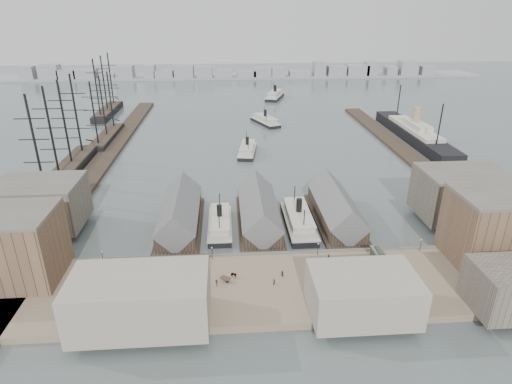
{
  "coord_description": "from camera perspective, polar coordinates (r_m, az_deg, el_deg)",
  "views": [
    {
      "loc": [
        -10.12,
        -110.11,
        67.48
      ],
      "look_at": [
        0.0,
        30.0,
        6.0
      ],
      "focal_mm": 30.0,
      "sensor_mm": 36.0,
      "label": 1
    }
  ],
  "objects": [
    {
      "name": "sailing_ship_far",
      "position": [
        307.97,
        -19.15,
        10.22
      ],
      "size": [
        9.3,
        51.65,
        38.22
      ],
      "color": "black",
      "rests_on": "ground"
    },
    {
      "name": "pedestrian_1",
      "position": [
        112.95,
        -20.21,
        -12.95
      ],
      "size": [
        0.88,
        1.0,
        1.73
      ],
      "primitive_type": "imported",
      "rotation": [
        0.0,
        0.0,
        5.03
      ],
      "color": "black",
      "rests_on": "quay"
    },
    {
      "name": "lamp_post_near_w",
      "position": [
        120.81,
        -5.9,
        -7.81
      ],
      "size": [
        0.44,
        0.44,
        3.92
      ],
      "color": "black",
      "rests_on": "quay"
    },
    {
      "name": "ground",
      "position": [
        129.54,
        0.97,
        -7.76
      ],
      "size": [
        900.0,
        900.0,
        0.0
      ],
      "primitive_type": "plane",
      "color": "#495454",
      "rests_on": "ground"
    },
    {
      "name": "ocean_steamer",
      "position": [
        249.83,
        20.33,
        7.4
      ],
      "size": [
        12.12,
        88.54,
        17.71
      ],
      "color": "black",
      "rests_on": "ground"
    },
    {
      "name": "lamp_post_near_e",
      "position": [
        123.3,
        8.29,
        -7.24
      ],
      "size": [
        0.44,
        0.44,
        3.92
      ],
      "color": "black",
      "rests_on": "quay"
    },
    {
      "name": "horse_cart_center",
      "position": [
        113.43,
        -3.28,
        -11.14
      ],
      "size": [
        4.76,
        3.76,
        1.73
      ],
      "rotation": [
        0.0,
        0.0,
        0.98
      ],
      "color": "black",
      "rests_on": "quay"
    },
    {
      "name": "pedestrian_4",
      "position": [
        114.57,
        3.55,
        -10.79
      ],
      "size": [
        0.86,
        0.64,
        1.58
      ],
      "primitive_type": "imported",
      "rotation": [
        0.0,
        0.0,
        6.09
      ],
      "color": "black",
      "rests_on": "quay"
    },
    {
      "name": "pedestrian_7",
      "position": [
        115.5,
        18.77,
        -11.81
      ],
      "size": [
        1.29,
        1.3,
        1.8
      ],
      "primitive_type": "imported",
      "rotation": [
        0.0,
        0.0,
        5.49
      ],
      "color": "black",
      "rests_on": "quay"
    },
    {
      "name": "ferry_shed_west",
      "position": [
        142.57,
        -10.11,
        -2.91
      ],
      "size": [
        14.0,
        42.0,
        12.6
      ],
      "color": "#2D231C",
      "rests_on": "ground"
    },
    {
      "name": "horse_cart_right",
      "position": [
        113.08,
        16.34,
        -12.39
      ],
      "size": [
        4.74,
        2.72,
        1.44
      ],
      "rotation": [
        0.0,
        0.0,
        1.27
      ],
      "color": "black",
      "rests_on": "quay"
    },
    {
      "name": "ferry_shed_center",
      "position": [
        142.05,
        0.38,
        -2.62
      ],
      "size": [
        14.0,
        42.0,
        12.6
      ],
      "color": "#2D231C",
      "rests_on": "ground"
    },
    {
      "name": "ferry_docked_west",
      "position": [
        140.79,
        -4.84,
        -4.11
      ],
      "size": [
        7.61,
        25.36,
        9.06
      ],
      "color": "black",
      "rests_on": "ground"
    },
    {
      "name": "lamp_post_far_w",
      "position": [
        125.65,
        -19.83,
        -7.9
      ],
      "size": [
        0.44,
        0.44,
        3.92
      ],
      "color": "black",
      "rests_on": "quay"
    },
    {
      "name": "sailing_ship_mid",
      "position": [
        246.66,
        -19.24,
        7.03
      ],
      "size": [
        8.36,
        48.28,
        34.36
      ],
      "color": "black",
      "rests_on": "ground"
    },
    {
      "name": "pedestrian_10",
      "position": [
        111.29,
        -5.29,
        -11.98
      ],
      "size": [
        0.98,
        1.25,
        1.7
      ],
      "primitive_type": "imported",
      "rotation": [
        0.0,
        0.0,
        5.08
      ],
      "color": "black",
      "rests_on": "quay"
    },
    {
      "name": "warehouse_east_back",
      "position": [
        158.49,
        25.77,
        -0.3
      ],
      "size": [
        28.0,
        20.0,
        15.0
      ],
      "primitive_type": "cube",
      "color": "#60564C",
      "rests_on": "east_land"
    },
    {
      "name": "pedestrian_9",
      "position": [
        128.64,
        30.21,
        -10.13
      ],
      "size": [
        0.92,
        1.03,
        1.76
      ],
      "primitive_type": "imported",
      "rotation": [
        0.0,
        0.0,
        2.11
      ],
      "color": "black",
      "rests_on": "quay"
    },
    {
      "name": "west_wharf",
      "position": [
        227.91,
        -18.73,
        5.35
      ],
      "size": [
        10.0,
        220.0,
        1.6
      ],
      "primitive_type": "cube",
      "color": "#2D231C",
      "rests_on": "ground"
    },
    {
      "name": "seawall",
      "position": [
        124.53,
        1.18,
        -8.55
      ],
      "size": [
        180.0,
        1.2,
        2.3
      ],
      "primitive_type": "cube",
      "color": "#59544C",
      "rests_on": "ground"
    },
    {
      "name": "ferry_docked_east",
      "position": [
        142.47,
        5.68,
        -3.65
      ],
      "size": [
        8.79,
        29.29,
        10.46
      ],
      "color": "black",
      "rests_on": "ground"
    },
    {
      "name": "tram",
      "position": [
        122.23,
        16.3,
        -8.77
      ],
      "size": [
        2.97,
        10.56,
        3.74
      ],
      "rotation": [
        0.0,
        0.0,
        0.02
      ],
      "color": "black",
      "rests_on": "quay"
    },
    {
      "name": "pedestrian_3",
      "position": [
        106.61,
        -9.17,
        -14.0
      ],
      "size": [
        1.12,
        0.63,
        1.8
      ],
      "primitive_type": "imported",
      "rotation": [
        0.0,
        0.0,
        6.09
      ],
      "color": "black",
      "rests_on": "quay"
    },
    {
      "name": "east_wharf",
      "position": [
        228.6,
        18.83,
        5.39
      ],
      "size": [
        10.0,
        180.0,
        1.6
      ],
      "primitive_type": "cube",
      "color": "#2D231C",
      "rests_on": "ground"
    },
    {
      "name": "lamp_post_far_e",
      "position": [
        132.7,
        21.13,
        -6.35
      ],
      "size": [
        0.44,
        0.44,
        3.92
      ],
      "color": "black",
      "rests_on": "quay"
    },
    {
      "name": "ferry_open_mid",
      "position": [
        267.63,
        1.24,
        9.52
      ],
      "size": [
        17.57,
        27.52,
        9.47
      ],
      "rotation": [
        0.0,
        0.0,
        0.4
      ],
      "color": "black",
      "rests_on": "ground"
    },
    {
      "name": "horse_cart_left",
      "position": [
        122.24,
        -19.0,
        -9.79
      ],
      "size": [
        4.76,
        2.42,
        1.48
      ],
      "rotation": [
        0.0,
        0.0,
        1.33
      ],
      "color": "black",
      "rests_on": "quay"
    },
    {
      "name": "sailing_ship_near",
      "position": [
        199.04,
        -23.97,
        2.6
      ],
      "size": [
        9.68,
        66.69,
        39.8
      ],
      "color": "black",
      "rests_on": "ground"
    },
    {
      "name": "warehouse_west_back",
      "position": [
        153.03,
        -26.79,
        -1.52
      ],
      "size": [
        26.0,
        20.0,
        14.0
      ],
      "primitive_type": "cube",
      "color": "#60564C",
      "rests_on": "west_land"
    },
    {
      "name": "pedestrian_2",
      "position": [
        121.3,
        -8.47,
        -8.87
      ],
      "size": [
        0.72,
        1.11,
        1.63
      ],
      "primitive_type": "imported",
      "rotation": [
        0.0,
        0.0,
        1.46
      ],
      "color": "black",
      "rests_on": "quay"
    },
    {
      "name": "street_bldg_center",
      "position": [
        103.28,
        14.04,
        -13.04
      ],
      "size": [
        24.0,
        16.0,
        10.0
      ],
      "primitive_type": "cube",
      "color": "gray",
      "rests_on": "quay"
    },
    {
      "name": "ferry_open_near",
      "position": [
        212.28,
        -1.16,
        5.69
      ],
      "size": [
        11.2,
        26.02,
        8.99
      ],
      "rotation": [
        0.0,
        0.0,
        -0.15
      ],
      "color": "black",
      "rests_on": "ground"
    },
    {
      "name": "pedestrian_0",
      "position": [
        122.4,
        -17.99,
        -9.55
      ],
      "size": [
        0.67,
        0.53,
        1.71
      ],
      "primitive_type": "imported",
      "rotation": [
        0.0,
        0.0,
        0.12
      ],
      "color": "black",
      "rests_on": "quay"
    },
    {
      "name": "quay",
      "position": [
        112.44,
        1.88,
        -12.62
      ],
      "size": [
        180.0,
        30.0,
        2.0
      ],
      "primitive_type": "cube",
      "color": "#7A6852",
      "rests_on": "ground"
    },
    {
      "name": "street_bldg_east",
      "position": [
        117.41,
        31.01,
        -10.91
      ],
      "size": [
        18.0,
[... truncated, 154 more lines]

